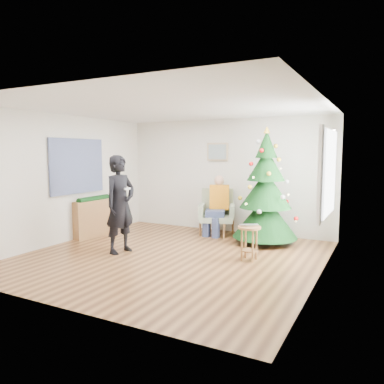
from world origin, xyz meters
The scene contains 19 objects.
floor centered at (0.00, 0.00, 0.00)m, with size 5.00×5.00×0.00m, color brown.
ceiling centered at (0.00, 0.00, 2.60)m, with size 5.00×5.00×0.00m, color white.
wall_back centered at (0.00, 2.50, 1.30)m, with size 5.00×5.00×0.00m, color silver.
wall_front centered at (0.00, -2.50, 1.30)m, with size 5.00×5.00×0.00m, color silver.
wall_left centered at (-2.50, 0.00, 1.30)m, with size 5.00×5.00×0.00m, color silver.
wall_right centered at (2.50, 0.00, 1.30)m, with size 5.00×5.00×0.00m, color silver.
window_panel centered at (2.47, 1.00, 1.50)m, with size 0.04×1.30×1.40m, color white.
curtains centered at (2.44, 1.00, 1.50)m, with size 0.05×1.75×1.50m.
christmas_tree centered at (1.17, 1.75, 1.06)m, with size 1.30×1.30×2.35m.
stool centered at (1.29, 0.42, 0.30)m, with size 0.39×0.39×0.59m.
laptop centered at (1.29, 0.42, 0.60)m, with size 0.32×0.21×0.03m, color silver.
armchair centered at (-0.03, 2.06, 0.37)m, with size 0.93×0.91×1.01m.
seated_person centered at (-0.01, 2.01, 0.68)m, with size 0.54×0.69×1.32m.
standing_man centered at (-0.98, -0.17, 0.89)m, with size 0.65×0.43×1.79m, color black.
game_controller centered at (-0.78, -0.20, 1.19)m, with size 0.04×0.13×0.04m, color white.
console centered at (-2.33, 0.62, 0.40)m, with size 0.30×1.00×0.80m, color brown.
garland centered at (-2.33, 0.62, 0.82)m, with size 0.14×0.14×0.90m, color black.
tapestry centered at (-2.46, 0.30, 1.55)m, with size 0.03×1.50×1.15m, color black.
framed_picture centered at (-0.20, 2.46, 1.85)m, with size 0.52×0.05×0.42m.
Camera 1 is at (3.31, -5.57, 1.84)m, focal length 35.00 mm.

